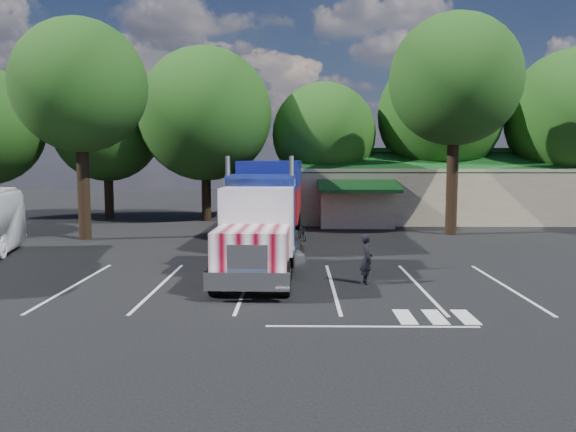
{
  "coord_description": "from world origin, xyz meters",
  "views": [
    {
      "loc": [
        1.85,
        -26.36,
        4.68
      ],
      "look_at": [
        1.47,
        0.03,
        2.0
      ],
      "focal_mm": 35.0,
      "sensor_mm": 36.0,
      "label": 1
    }
  ],
  "objects_px": {
    "woman": "(366,259)",
    "bicycle": "(302,232)",
    "semi_truck": "(272,195)",
    "silver_sedan": "(437,215)"
  },
  "relations": [
    {
      "from": "semi_truck",
      "to": "bicycle",
      "type": "distance_m",
      "value": 3.4
    },
    {
      "from": "semi_truck",
      "to": "bicycle",
      "type": "bearing_deg",
      "value": 51.27
    },
    {
      "from": "woman",
      "to": "bicycle",
      "type": "xyz_separation_m",
      "value": [
        -2.29,
        11.48,
        -0.47
      ]
    },
    {
      "from": "semi_truck",
      "to": "silver_sedan",
      "type": "height_order",
      "value": "semi_truck"
    },
    {
      "from": "semi_truck",
      "to": "woman",
      "type": "relative_size",
      "value": 12.18
    },
    {
      "from": "bicycle",
      "to": "semi_truck",
      "type": "bearing_deg",
      "value": -143.23
    },
    {
      "from": "semi_truck",
      "to": "woman",
      "type": "xyz_separation_m",
      "value": [
        3.94,
        -9.53,
        -1.78
      ]
    },
    {
      "from": "semi_truck",
      "to": "bicycle",
      "type": "xyz_separation_m",
      "value": [
        1.65,
        1.95,
        -2.24
      ]
    },
    {
      "from": "semi_truck",
      "to": "silver_sedan",
      "type": "bearing_deg",
      "value": 42.56
    },
    {
      "from": "woman",
      "to": "bicycle",
      "type": "bearing_deg",
      "value": 2.31
    }
  ]
}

